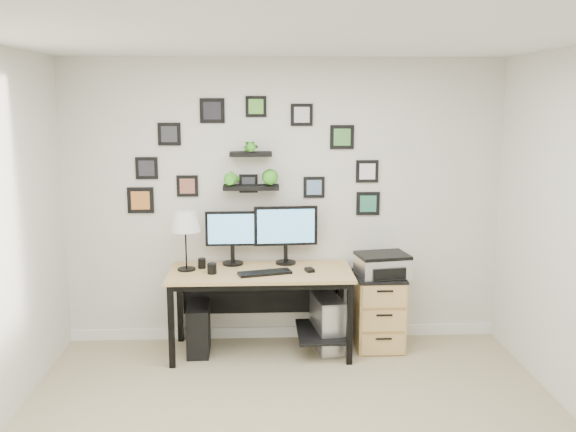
{
  "coord_description": "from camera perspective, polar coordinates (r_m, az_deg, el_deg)",
  "views": [
    {
      "loc": [
        -0.23,
        -3.8,
        2.25
      ],
      "look_at": [
        0.03,
        1.83,
        1.2
      ],
      "focal_mm": 40.0,
      "sensor_mm": 36.0,
      "label": 1
    }
  ],
  "objects": [
    {
      "name": "mouse",
      "position": [
        5.61,
        1.93,
        -4.81
      ],
      "size": [
        0.09,
        0.11,
        0.03
      ],
      "primitive_type": "cube",
      "rotation": [
        0.0,
        0.0,
        0.28
      ],
      "color": "black",
      "rests_on": "desk"
    },
    {
      "name": "table_lamp",
      "position": [
        5.63,
        -9.12,
        -0.6
      ],
      "size": [
        0.26,
        0.26,
        0.53
      ],
      "color": "black",
      "rests_on": "desk"
    },
    {
      "name": "monitor_left",
      "position": [
        5.79,
        -4.98,
        -1.58
      ],
      "size": [
        0.48,
        0.19,
        0.49
      ],
      "color": "black",
      "rests_on": "desk"
    },
    {
      "name": "keyboard",
      "position": [
        5.53,
        -2.08,
        -5.07
      ],
      "size": [
        0.48,
        0.26,
        0.02
      ],
      "primitive_type": "cube",
      "rotation": [
        0.0,
        0.0,
        0.27
      ],
      "color": "black",
      "rests_on": "desk"
    },
    {
      "name": "file_cabinet",
      "position": [
        5.95,
        8.05,
        -8.34
      ],
      "size": [
        0.43,
        0.53,
        0.67
      ],
      "color": "tan",
      "rests_on": "ground"
    },
    {
      "name": "desk",
      "position": [
        5.7,
        -2.09,
        -6.0
      ],
      "size": [
        1.6,
        0.7,
        0.75
      ],
      "color": "tan",
      "rests_on": "ground"
    },
    {
      "name": "pc_tower_black",
      "position": [
        5.85,
        -7.95,
        -9.88
      ],
      "size": [
        0.21,
        0.44,
        0.43
      ],
      "primitive_type": "cube",
      "rotation": [
        0.0,
        0.0,
        0.03
      ],
      "color": "black",
      "rests_on": "ground"
    },
    {
      "name": "room",
      "position": [
        6.19,
        -0.33,
        -10.25
      ],
      "size": [
        4.0,
        4.0,
        4.0
      ],
      "color": "tan",
      "rests_on": "ground"
    },
    {
      "name": "pen_cup",
      "position": [
        5.76,
        -7.66,
        -4.19
      ],
      "size": [
        0.07,
        0.07,
        0.09
      ],
      "primitive_type": "cylinder",
      "color": "black",
      "rests_on": "desk"
    },
    {
      "name": "wall_decor",
      "position": [
        5.77,
        -3.15,
        4.63
      ],
      "size": [
        2.3,
        0.18,
        1.08
      ],
      "color": "black",
      "rests_on": "ground"
    },
    {
      "name": "monitor_right",
      "position": [
        5.79,
        -0.2,
        -1.24
      ],
      "size": [
        0.58,
        0.2,
        0.53
      ],
      "color": "black",
      "rests_on": "desk"
    },
    {
      "name": "mug",
      "position": [
        5.57,
        -6.78,
        -4.67
      ],
      "size": [
        0.08,
        0.08,
        0.09
      ],
      "primitive_type": "cylinder",
      "color": "black",
      "rests_on": "desk"
    },
    {
      "name": "pc_tower_grey",
      "position": [
        5.87,
        3.5,
        -9.46
      ],
      "size": [
        0.29,
        0.52,
        0.49
      ],
      "color": "gray",
      "rests_on": "ground"
    },
    {
      "name": "printer",
      "position": [
        5.81,
        8.4,
        -4.31
      ],
      "size": [
        0.49,
        0.42,
        0.2
      ],
      "color": "silver",
      "rests_on": "file_cabinet"
    }
  ]
}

